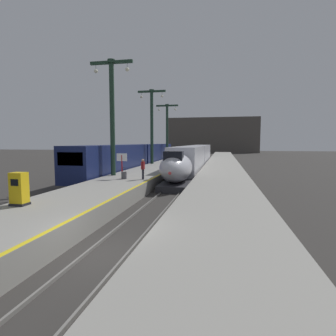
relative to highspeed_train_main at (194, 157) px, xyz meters
name	(u,v)px	position (x,y,z in m)	size (l,w,h in m)	color
ground_plane	(107,255)	(0.00, -30.29, -1.93)	(260.00, 260.00, 0.00)	#33302D
platform_left	(158,170)	(-4.05, -5.54, -1.41)	(4.80, 110.00, 1.05)	gray
platform_right	(222,172)	(4.05, -5.54, -1.41)	(4.80, 110.00, 1.05)	gray
platform_left_safety_stripe	(175,167)	(-1.77, -5.54, -0.88)	(0.20, 107.80, 0.01)	yellow
rail_main_left	(186,172)	(-0.75, -2.79, -1.87)	(0.08, 110.00, 0.12)	slate
rail_main_right	(197,173)	(0.75, -2.79, -1.87)	(0.08, 110.00, 0.12)	slate
rail_secondary_left	(129,171)	(-8.85, -2.79, -1.87)	(0.08, 110.00, 0.12)	slate
rail_secondary_right	(139,171)	(-7.35, -2.79, -1.87)	(0.08, 110.00, 0.12)	slate
highspeed_train_main	(194,157)	(0.00, 0.00, 0.00)	(2.92, 37.60, 3.60)	silver
regional_train_adjacent	(138,156)	(-8.10, -0.96, 0.20)	(2.85, 36.60, 3.80)	#141E4C
station_column_mid	(112,108)	(-5.90, -15.46, 5.31)	(4.00, 0.68, 10.44)	#1E3828
station_column_far	(152,120)	(-5.90, -1.24, 5.30)	(4.00, 0.68, 10.43)	#1E3828
station_column_distant	(167,127)	(-5.90, 9.64, 5.01)	(4.00, 0.68, 9.87)	#1E3828
passenger_near_edge	(143,167)	(-2.35, -17.75, 0.11)	(0.23, 0.57, 1.69)	#23232D
rolling_suitcase	(124,175)	(-3.99, -17.75, -0.58)	(0.40, 0.22, 0.98)	#4C4C51
ticket_machine_yellow	(19,190)	(-5.55, -27.90, -0.14)	(0.76, 0.62, 1.60)	yellow
departure_info_board	(122,161)	(-4.23, -17.59, 0.63)	(0.90, 0.10, 2.12)	maroon
terminus_back_wall	(213,135)	(0.00, 71.71, 5.07)	(36.00, 2.00, 14.00)	#4C4742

